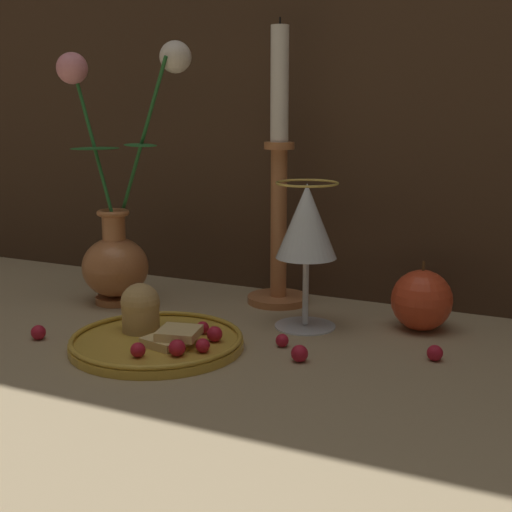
% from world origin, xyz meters
% --- Properties ---
extents(ground_plane, '(2.40, 2.40, 0.00)m').
position_xyz_m(ground_plane, '(0.00, 0.00, 0.00)').
color(ground_plane, '#9E8966').
rests_on(ground_plane, ground).
extents(vase, '(0.20, 0.10, 0.37)m').
position_xyz_m(vase, '(-0.21, 0.07, 0.10)').
color(vase, '#B77042').
rests_on(vase, ground_plane).
extents(plate_with_pastries, '(0.21, 0.21, 0.07)m').
position_xyz_m(plate_with_pastries, '(-0.06, -0.06, 0.02)').
color(plate_with_pastries, gold).
rests_on(plate_with_pastries, ground_plane).
extents(wine_glass, '(0.08, 0.08, 0.19)m').
position_xyz_m(wine_glass, '(0.08, 0.08, 0.13)').
color(wine_glass, silver).
rests_on(wine_glass, ground_plane).
extents(candlestick, '(0.09, 0.09, 0.40)m').
position_xyz_m(candlestick, '(-0.00, 0.18, 0.16)').
color(candlestick, '#B77042').
rests_on(candlestick, ground_plane).
extents(apple_beside_vase, '(0.08, 0.08, 0.09)m').
position_xyz_m(apple_beside_vase, '(0.22, 0.14, 0.04)').
color(apple_beside_vase, '#D14223').
rests_on(apple_beside_vase, ground_plane).
extents(berry_near_plate, '(0.02, 0.02, 0.02)m').
position_xyz_m(berry_near_plate, '(0.26, 0.03, 0.01)').
color(berry_near_plate, '#AD192D').
rests_on(berry_near_plate, ground_plane).
extents(berry_front_center, '(0.02, 0.02, 0.02)m').
position_xyz_m(berry_front_center, '(-0.20, -0.10, 0.01)').
color(berry_front_center, '#AD192D').
rests_on(berry_front_center, ground_plane).
extents(berry_by_glass_stem, '(0.02, 0.02, 0.02)m').
position_xyz_m(berry_by_glass_stem, '(0.12, -0.04, 0.01)').
color(berry_by_glass_stem, '#AD192D').
rests_on(berry_by_glass_stem, ground_plane).
extents(berry_under_candlestick, '(0.02, 0.02, 0.02)m').
position_xyz_m(berry_under_candlestick, '(0.08, 0.00, 0.01)').
color(berry_under_candlestick, '#AD192D').
rests_on(berry_under_candlestick, ground_plane).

